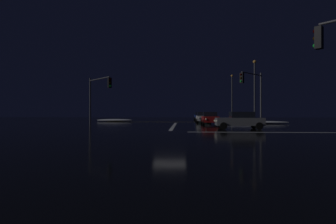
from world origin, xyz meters
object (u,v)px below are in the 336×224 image
Objects in this scene: sedan_blue at (199,116)px; streetlamp_right_far at (232,94)px; sedan_gray_crossing at (240,120)px; sedan_green at (203,117)px; sedan_white at (203,117)px; traffic_signal_nw at (98,91)px; traffic_signal_ne at (253,88)px; sedan_red at (210,118)px; streetlamp_right_near at (255,87)px.

streetlamp_right_far is (6.32, 0.93, 4.29)m from sedan_blue.
sedan_green is at bearing 95.11° from sedan_gray_crossing.
sedan_white is 1.00× the size of sedan_gray_crossing.
traffic_signal_nw is at bearing -119.90° from sedan_blue.
traffic_signal_ne is (2.40, 4.56, 3.31)m from sedan_gray_crossing.
sedan_white is 0.79× the size of traffic_signal_nw.
streetlamp_right_far reaches higher than sedan_red.
traffic_signal_nw is (-16.93, -0.27, -0.27)m from traffic_signal_ne.
streetlamp_right_far is at bearing 50.30° from traffic_signal_nw.
sedan_blue is at bearing 92.12° from sedan_green.
sedan_green is 1.00× the size of sedan_blue.
sedan_white is at bearing 99.18° from sedan_gray_crossing.
streetlamp_right_far reaches higher than sedan_white.
traffic_signal_nw is at bearing -129.70° from streetlamp_right_far.
sedan_red is 5.68m from sedan_white.
sedan_red is at bearing -85.58° from sedan_white.
traffic_signal_nw is 0.63× the size of streetlamp_right_far.
sedan_green and sedan_gray_crossing have the same top height.
streetlamp_right_near is 0.96× the size of streetlamp_right_far.
sedan_red is 7.77m from streetlamp_right_near.
traffic_signal_ne is at bearing -106.46° from streetlamp_right_near.
streetlamp_right_far is (1.89, 22.39, 0.98)m from traffic_signal_ne.
streetlamp_right_near reaches higher than sedan_green.
sedan_red is 19.93m from streetlamp_right_far.
sedan_green is (0.01, 12.03, 0.00)m from sedan_red.
traffic_signal_nw is (-12.49, -21.73, 3.04)m from sedan_blue.
sedan_gray_crossing is at bearing -16.42° from traffic_signal_nw.
streetlamp_right_near is (1.89, 6.39, 0.78)m from traffic_signal_ne.
streetlamp_right_far reaches higher than traffic_signal_nw.
sedan_gray_crossing is 15.45m from traffic_signal_nw.
sedan_red is 8.67m from sedan_gray_crossing.
streetlamp_right_near is (18.81, 6.66, 1.05)m from traffic_signal_nw.
sedan_green is 16.83m from traffic_signal_ne.
traffic_signal_ne is at bearing 62.27° from sedan_gray_crossing.
sedan_green is at bearing 85.95° from sedan_white.
sedan_red is at bearing -89.37° from sedan_blue.
sedan_green is 0.49× the size of streetlamp_right_far.
sedan_gray_crossing is 6.12m from traffic_signal_ne.
streetlamp_right_far is at bearing 71.65° from sedan_red.
sedan_blue is (-0.20, 5.51, 0.00)m from sedan_green.
sedan_white and sedan_green have the same top height.
sedan_red and sedan_green have the same top height.
sedan_white is at bearing 154.09° from streetlamp_right_near.
traffic_signal_ne is at bearing -75.15° from sedan_green.
sedan_gray_crossing is (2.04, -26.01, 0.00)m from sedan_blue.
sedan_white is 0.51× the size of streetlamp_right_near.
sedan_white is 0.73× the size of traffic_signal_ne.
sedan_green is 20.82m from traffic_signal_nw.
sedan_red and sedan_blue have the same top height.
traffic_signal_nw reaches higher than sedan_blue.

